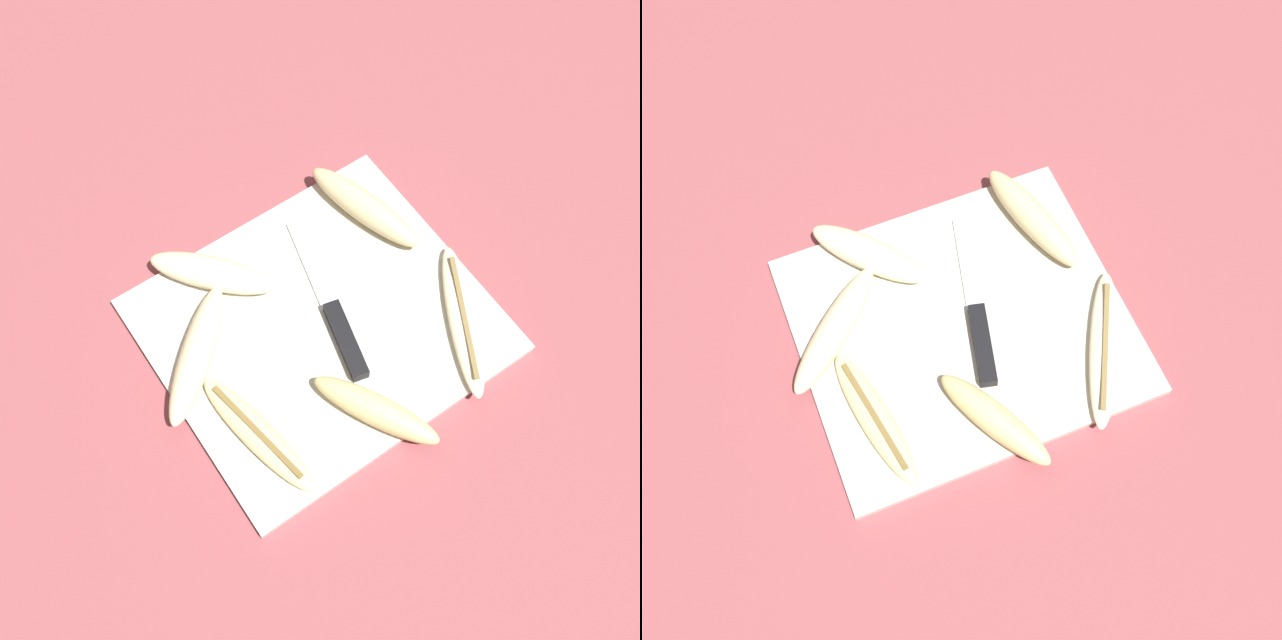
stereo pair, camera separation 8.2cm
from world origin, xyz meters
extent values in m
plane|color=#93474C|center=(0.00, 0.00, 0.00)|extent=(4.00, 4.00, 0.00)
cube|color=beige|center=(0.00, 0.00, 0.01)|extent=(0.39, 0.34, 0.01)
cube|color=black|center=(0.01, -0.04, 0.02)|extent=(0.04, 0.10, 0.02)
cube|color=#B7BABF|center=(0.04, 0.07, 0.01)|extent=(0.05, 0.13, 0.00)
ellipsoid|color=beige|center=(-0.14, -0.08, 0.02)|extent=(0.07, 0.18, 0.02)
cube|color=brown|center=(-0.14, -0.08, 0.03)|extent=(0.03, 0.14, 0.00)
ellipsoid|color=beige|center=(0.14, -0.10, 0.02)|extent=(0.13, 0.19, 0.02)
cube|color=olive|center=(0.14, -0.10, 0.03)|extent=(0.08, 0.14, 0.00)
ellipsoid|color=beige|center=(-0.08, 0.13, 0.03)|extent=(0.14, 0.15, 0.03)
ellipsoid|color=beige|center=(-0.15, 0.04, 0.03)|extent=(0.16, 0.15, 0.03)
ellipsoid|color=beige|center=(0.14, 0.10, 0.03)|extent=(0.08, 0.18, 0.04)
ellipsoid|color=#EDD689|center=(-0.01, -0.13, 0.03)|extent=(0.10, 0.16, 0.04)
camera|label=1|loc=(-0.22, -0.31, 0.84)|focal=42.00mm
camera|label=2|loc=(-0.14, -0.35, 0.84)|focal=42.00mm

